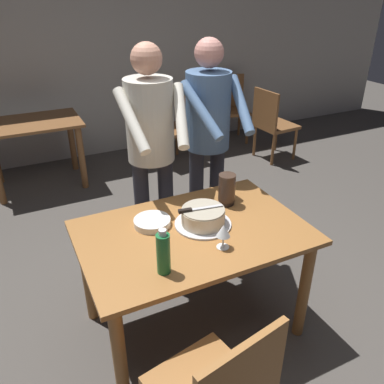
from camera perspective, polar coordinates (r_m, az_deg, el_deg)
ground_plane at (r=2.80m, az=0.15°, el=-18.48°), size 14.00×14.00×0.00m
back_wall at (r=5.16m, az=-17.22°, el=19.27°), size 10.00×0.12×2.70m
main_dining_table at (r=2.39m, az=0.17°, el=-8.05°), size 1.32×0.87×0.75m
cake_on_platter at (r=2.34m, az=1.61°, el=-3.68°), size 0.34×0.34×0.11m
cake_knife at (r=2.29m, az=-0.08°, el=-2.58°), size 0.27×0.06×0.02m
plate_stack at (r=2.37m, az=-5.78°, el=-4.35°), size 0.22×0.22×0.04m
wine_glass_near at (r=2.13m, az=4.57°, el=-5.71°), size 0.08×0.08×0.14m
water_bottle at (r=1.95m, az=-4.17°, el=-8.78°), size 0.07×0.07×0.25m
hurricane_lamp at (r=2.54m, az=5.06°, el=0.40°), size 0.11×0.11×0.21m
person_cutting_cake at (r=2.70m, az=-5.88°, el=7.15°), size 0.46×0.57×1.72m
person_standing_beside at (r=2.90m, az=2.36°, el=8.75°), size 0.47×0.56×1.72m
background_table at (r=4.59m, az=-21.94°, el=7.48°), size 1.00×0.70×0.74m
background_chair_0 at (r=4.94m, az=-2.01°, el=9.81°), size 0.52×0.52×0.90m
background_chair_1 at (r=5.11m, az=11.50°, el=9.90°), size 0.47×0.47×0.90m
background_chair_2 at (r=5.75m, az=5.57°, el=12.34°), size 0.53×0.53×0.90m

